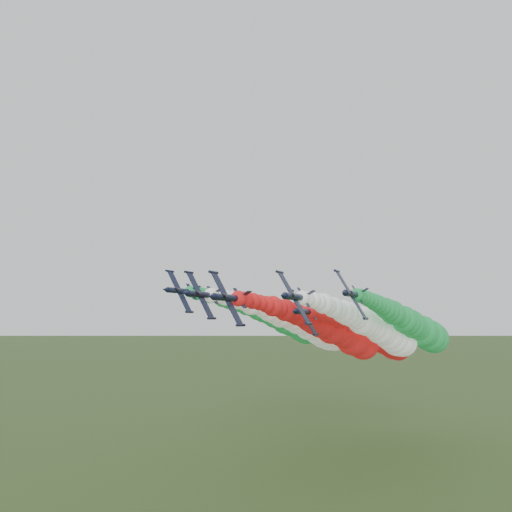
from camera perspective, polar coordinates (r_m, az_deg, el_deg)
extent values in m
cylinder|color=black|center=(85.56, -3.21, -4.79)|extent=(1.65, 9.88, 1.65)
cone|color=black|center=(80.48, -5.17, -4.62)|extent=(1.50, 1.98, 1.50)
cone|color=black|center=(90.33, -1.60, -4.91)|extent=(1.50, 0.99, 1.50)
ellipsoid|color=black|center=(83.46, -3.69, -4.57)|extent=(1.02, 2.06, 1.11)
cube|color=black|center=(85.43, -3.36, -4.84)|extent=(5.46, 2.09, 9.15)
cylinder|color=black|center=(87.01, -4.89, -1.87)|extent=(0.66, 2.85, 0.66)
cylinder|color=black|center=(84.14, -1.77, -7.90)|extent=(0.66, 2.85, 0.66)
cube|color=black|center=(88.79, -1.31, -4.46)|extent=(2.25, 1.65, 1.41)
cube|color=black|center=(89.19, -1.86, -4.83)|extent=(2.21, 1.21, 3.65)
sphere|color=red|center=(88.96, -2.04, -4.88)|extent=(2.85, 2.85, 2.85)
sphere|color=red|center=(91.54, -1.20, -4.99)|extent=(2.98, 2.98, 2.98)
sphere|color=red|center=(94.13, -0.39, -5.15)|extent=(3.11, 3.11, 3.11)
sphere|color=red|center=(96.72, 0.39, -5.33)|extent=(3.09, 3.09, 3.09)
sphere|color=red|center=(99.31, 1.16, -5.53)|extent=(3.36, 3.36, 3.36)
sphere|color=red|center=(101.90, 1.91, -5.75)|extent=(4.23, 4.23, 4.23)
sphere|color=red|center=(104.49, 2.63, -5.97)|extent=(3.83, 3.83, 3.83)
sphere|color=red|center=(107.09, 3.34, -6.20)|extent=(4.72, 4.72, 4.72)
sphere|color=red|center=(109.69, 4.04, -6.44)|extent=(4.49, 4.49, 4.49)
sphere|color=red|center=(112.30, 4.72, -6.69)|extent=(4.90, 4.90, 4.90)
sphere|color=red|center=(114.91, 5.39, -6.93)|extent=(4.92, 4.92, 4.92)
sphere|color=red|center=(117.53, 6.05, -7.18)|extent=(5.83, 5.83, 5.83)
sphere|color=red|center=(120.15, 6.70, -7.43)|extent=(6.48, 6.48, 6.48)
sphere|color=red|center=(122.78, 7.33, -7.69)|extent=(6.75, 6.75, 6.75)
sphere|color=red|center=(125.41, 7.96, -7.94)|extent=(6.22, 6.22, 6.22)
sphere|color=red|center=(128.05, 8.57, -8.20)|extent=(7.75, 7.75, 7.75)
sphere|color=red|center=(130.70, 9.18, -8.45)|extent=(6.83, 6.83, 6.83)
sphere|color=red|center=(133.36, 9.78, -8.70)|extent=(7.16, 7.16, 7.16)
sphere|color=red|center=(136.02, 10.37, -8.96)|extent=(7.04, 7.04, 7.04)
sphere|color=red|center=(138.69, 10.96, -9.21)|extent=(9.21, 9.21, 9.21)
sphere|color=red|center=(141.37, 11.54, -9.46)|extent=(7.98, 7.98, 7.98)
sphere|color=red|center=(144.06, 12.11, -9.71)|extent=(9.13, 9.13, 9.13)
cylinder|color=black|center=(98.35, -6.27, -4.40)|extent=(1.65, 9.88, 1.65)
cone|color=black|center=(93.43, -8.12, -4.23)|extent=(1.50, 1.98, 1.50)
cone|color=black|center=(102.99, -4.72, -4.54)|extent=(1.50, 0.99, 1.50)
ellipsoid|color=black|center=(96.30, -6.75, -4.20)|extent=(1.02, 2.06, 1.11)
cube|color=black|center=(98.23, -6.41, -4.44)|extent=(5.46, 2.09, 9.15)
cylinder|color=black|center=(99.95, -7.68, -1.86)|extent=(0.66, 2.85, 0.66)
cylinder|color=black|center=(96.77, -5.08, -7.11)|extent=(0.66, 2.85, 0.66)
cube|color=black|center=(101.43, -4.52, -4.14)|extent=(2.25, 1.65, 1.41)
cube|color=black|center=(101.87, -4.98, -4.46)|extent=(2.21, 1.21, 3.65)
sphere|color=white|center=(101.66, -5.15, -4.50)|extent=(3.06, 3.06, 3.06)
sphere|color=white|center=(104.16, -4.34, -4.61)|extent=(3.01, 3.01, 3.01)
sphere|color=white|center=(106.67, -3.55, -4.76)|extent=(3.37, 3.37, 3.37)
sphere|color=white|center=(109.18, -2.78, -4.94)|extent=(3.45, 3.45, 3.45)
sphere|color=white|center=(111.69, -2.03, -5.13)|extent=(3.75, 3.75, 3.75)
sphere|color=white|center=(114.21, -1.29, -5.33)|extent=(3.93, 3.93, 3.93)
sphere|color=white|center=(116.72, -0.57, -5.55)|extent=(4.94, 4.94, 4.94)
sphere|color=white|center=(119.24, 0.13, -5.77)|extent=(4.03, 4.03, 4.03)
sphere|color=white|center=(121.76, 0.83, -5.99)|extent=(4.54, 4.54, 4.54)
sphere|color=white|center=(124.29, 1.51, -6.23)|extent=(5.58, 5.58, 5.58)
sphere|color=white|center=(126.82, 2.18, -6.46)|extent=(5.92, 5.92, 5.92)
sphere|color=white|center=(129.35, 2.84, -6.71)|extent=(6.60, 6.60, 6.60)
sphere|color=white|center=(131.89, 3.48, -6.95)|extent=(5.86, 5.86, 5.86)
sphere|color=white|center=(134.44, 4.12, -7.19)|extent=(6.32, 6.32, 6.32)
sphere|color=white|center=(136.99, 4.75, -7.44)|extent=(6.92, 6.92, 6.92)
sphere|color=white|center=(139.54, 5.38, -7.69)|extent=(6.64, 6.64, 6.64)
sphere|color=white|center=(142.11, 5.99, -7.93)|extent=(7.88, 7.88, 7.88)
sphere|color=white|center=(144.68, 6.60, -8.18)|extent=(6.87, 6.87, 6.87)
sphere|color=white|center=(147.26, 7.20, -8.43)|extent=(8.60, 8.60, 8.60)
sphere|color=white|center=(149.84, 7.79, -8.68)|extent=(9.16, 9.16, 9.16)
sphere|color=white|center=(152.44, 8.38, -8.92)|extent=(9.11, 9.11, 9.11)
sphere|color=white|center=(155.04, 8.97, -9.17)|extent=(8.08, 8.08, 8.08)
cylinder|color=black|center=(88.06, 4.48, -4.68)|extent=(1.65, 9.88, 1.65)
cone|color=black|center=(82.64, 3.07, -4.54)|extent=(1.50, 1.98, 1.50)
cone|color=black|center=(93.11, 5.64, -4.80)|extent=(1.50, 0.99, 1.50)
ellipsoid|color=black|center=(85.88, 4.21, -4.48)|extent=(1.02, 2.06, 1.11)
cube|color=black|center=(87.90, 4.35, -4.74)|extent=(5.46, 2.09, 9.15)
cylinder|color=black|center=(89.17, 2.71, -1.86)|extent=(0.66, 2.85, 0.66)
cylinder|color=black|center=(86.93, 6.04, -7.68)|extent=(0.66, 2.85, 0.66)
cube|color=black|center=(91.64, 6.03, -4.36)|extent=(2.25, 1.65, 1.41)
cube|color=black|center=(91.93, 5.48, -4.72)|extent=(2.21, 1.21, 3.65)
sphere|color=white|center=(91.66, 5.33, -4.77)|extent=(2.69, 2.69, 2.69)
sphere|color=white|center=(94.39, 5.93, -4.88)|extent=(2.77, 2.77, 2.77)
sphere|color=white|center=(97.12, 6.52, -5.02)|extent=(3.16, 3.16, 3.16)
sphere|color=white|center=(99.84, 7.10, -5.20)|extent=(3.35, 3.35, 3.35)
sphere|color=white|center=(102.56, 7.67, -5.39)|extent=(4.16, 4.16, 4.16)
sphere|color=white|center=(105.28, 8.23, -5.59)|extent=(3.70, 3.70, 3.70)
sphere|color=white|center=(108.00, 8.78, -5.81)|extent=(4.39, 4.39, 4.39)
sphere|color=white|center=(110.72, 9.33, -6.03)|extent=(4.28, 4.28, 4.28)
sphere|color=white|center=(113.44, 9.86, -6.26)|extent=(5.13, 5.13, 5.13)
sphere|color=white|center=(116.17, 10.39, -6.49)|extent=(5.41, 5.41, 5.41)
sphere|color=white|center=(118.89, 10.91, -6.73)|extent=(5.30, 5.30, 5.30)
sphere|color=white|center=(121.62, 11.43, -6.97)|extent=(5.35, 5.35, 5.35)
sphere|color=white|center=(124.35, 11.94, -7.21)|extent=(6.77, 6.77, 6.77)
sphere|color=white|center=(127.08, 12.45, -7.45)|extent=(6.43, 6.43, 6.43)
sphere|color=white|center=(129.82, 12.95, -7.69)|extent=(6.00, 6.00, 6.00)
sphere|color=white|center=(132.57, 13.44, -7.94)|extent=(6.39, 6.39, 6.39)
sphere|color=white|center=(135.32, 13.94, -8.18)|extent=(7.28, 7.28, 7.28)
sphere|color=white|center=(138.07, 14.43, -8.43)|extent=(6.98, 6.98, 6.98)
sphere|color=white|center=(140.83, 14.91, -8.67)|extent=(8.02, 8.02, 8.02)
sphere|color=white|center=(143.60, 15.39, -8.91)|extent=(8.61, 8.61, 8.61)
sphere|color=white|center=(146.38, 15.87, -9.16)|extent=(9.28, 9.28, 9.28)
sphere|color=white|center=(149.16, 16.35, -9.40)|extent=(8.35, 8.35, 8.35)
cylinder|color=black|center=(111.01, -8.62, -3.97)|extent=(1.65, 9.88, 1.65)
cone|color=black|center=(106.22, -10.35, -3.79)|extent=(1.50, 1.98, 1.50)
cone|color=black|center=(115.53, -7.15, -4.11)|extent=(1.50, 0.99, 1.50)
ellipsoid|color=black|center=(108.99, -9.09, -3.78)|extent=(1.02, 2.06, 1.11)
cube|color=black|center=(110.91, -8.75, -4.00)|extent=(5.46, 2.09, 9.15)
cylinder|color=black|center=(112.73, -9.83, -1.72)|extent=(0.66, 2.85, 0.66)
cylinder|color=black|center=(109.30, -7.62, -6.36)|extent=(0.66, 2.85, 0.66)
cube|color=black|center=(113.97, -7.00, -3.75)|extent=(2.25, 1.65, 1.41)
cube|color=black|center=(114.44, -7.41, -4.04)|extent=(2.21, 1.21, 3.65)
sphere|color=#1B8F3F|center=(114.23, -7.56, -4.07)|extent=(2.62, 2.62, 2.62)
sphere|color=#1B8F3F|center=(116.68, -6.78, -4.18)|extent=(3.47, 3.47, 3.47)
sphere|color=#1B8F3F|center=(119.12, -6.03, -4.33)|extent=(2.88, 2.88, 2.88)
sphere|color=#1B8F3F|center=(121.56, -5.29, -4.50)|extent=(3.86, 3.86, 3.86)
sphere|color=#1B8F3F|center=(124.00, -4.56, -4.68)|extent=(3.26, 3.26, 3.26)
sphere|color=#1B8F3F|center=(126.45, -3.85, -4.88)|extent=(4.31, 4.31, 4.31)
sphere|color=#1B8F3F|center=(128.89, -3.15, -5.08)|extent=(4.50, 4.50, 4.50)
sphere|color=#1B8F3F|center=(131.34, -2.46, -5.29)|extent=(5.03, 5.03, 5.03)
sphere|color=#1B8F3F|center=(133.79, -1.78, -5.51)|extent=(4.46, 4.46, 4.46)
sphere|color=#1B8F3F|center=(136.24, -1.12, -5.74)|extent=(5.10, 5.10, 5.10)
sphere|color=#1B8F3F|center=(138.70, -0.46, -5.96)|extent=(4.86, 4.86, 4.86)
sphere|color=#1B8F3F|center=(141.16, 0.19, -6.20)|extent=(5.74, 5.74, 5.74)
sphere|color=#1B8F3F|center=(143.62, 0.83, -6.43)|extent=(5.94, 5.94, 5.94)
sphere|color=#1B8F3F|center=(146.09, 1.46, -6.67)|extent=(5.92, 5.92, 5.92)
sphere|color=#1B8F3F|center=(148.56, 2.08, -6.91)|extent=(6.80, 6.80, 6.80)
sphere|color=#1B8F3F|center=(151.04, 2.70, -7.15)|extent=(6.88, 6.88, 6.88)
sphere|color=#1B8F3F|center=(153.53, 3.31, -7.39)|extent=(8.07, 8.07, 8.07)
sphere|color=#1B8F3F|center=(156.02, 3.92, -7.63)|extent=(8.04, 8.04, 8.04)
sphere|color=#1B8F3F|center=(158.52, 4.52, -7.88)|extent=(6.98, 6.98, 6.98)
sphere|color=#1B8F3F|center=(161.03, 5.11, -8.12)|extent=(8.78, 8.78, 8.78)
sphere|color=#1B8F3F|center=(163.54, 5.70, -8.36)|extent=(9.28, 9.28, 9.28)
sphere|color=#1B8F3F|center=(166.06, 6.28, -8.60)|extent=(7.78, 7.78, 7.78)
cylinder|color=black|center=(96.54, 10.92, -4.29)|extent=(1.65, 9.88, 1.65)
cone|color=black|center=(90.91, 10.02, -4.15)|extent=(1.50, 1.98, 1.50)
cone|color=black|center=(101.76, 11.65, -4.41)|extent=(1.50, 0.99, 1.50)
ellipsoid|color=black|center=(94.33, 10.81, -4.10)|extent=(1.02, 2.06, 1.11)
cube|color=black|center=(96.35, 10.80, -4.34)|extent=(5.46, 2.09, 9.15)
cylinder|color=black|center=(97.35, 9.22, -1.72)|extent=(0.66, 2.85, 0.66)
cylinder|color=black|center=(95.64, 12.43, -7.00)|extent=(0.66, 2.85, 0.66)
cube|color=black|center=(100.37, 12.09, -4.00)|extent=(2.25, 1.65, 1.41)
cube|color=black|center=(100.55, 11.57, -4.33)|extent=(2.21, 1.21, 3.65)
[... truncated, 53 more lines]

